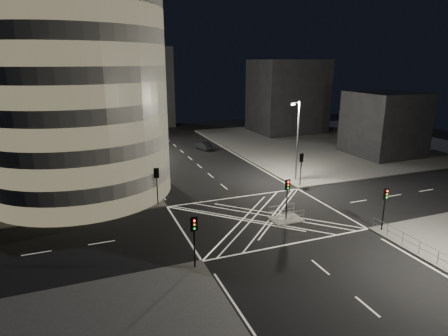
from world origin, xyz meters
name	(u,v)px	position (x,y,z in m)	size (l,w,h in m)	color
ground	(260,217)	(0.00, 0.00, 0.00)	(120.00, 120.00, 0.00)	black
sidewalk_far_right	(334,142)	(29.00, 27.00, 0.07)	(42.00, 42.00, 0.15)	#4A4845
central_island	(286,219)	(2.00, -1.50, 0.07)	(3.00, 2.00, 0.15)	slate
office_tower_curved	(29,81)	(-20.74, 18.74, 12.65)	(30.00, 29.00, 27.20)	gray
office_block_rear	(37,83)	(-22.00, 42.00, 11.15)	(24.00, 16.00, 22.00)	gray
building_right_far	(287,96)	(26.00, 40.00, 7.65)	(14.00, 12.00, 15.00)	black
building_right_near	(384,124)	(30.00, 16.00, 5.15)	(10.00, 10.00, 10.00)	black
building_far_end	(132,88)	(-4.00, 58.00, 9.00)	(18.00, 8.00, 18.00)	black
tree_a	(136,157)	(-10.50, 9.00, 4.95)	(4.59, 4.59, 7.45)	black
tree_b	(129,146)	(-10.50, 15.00, 4.88)	(4.29, 4.29, 7.21)	black
tree_c	(123,140)	(-10.50, 21.00, 4.51)	(4.05, 4.05, 6.70)	black
tree_d	(118,129)	(-10.50, 27.00, 5.03)	(4.49, 4.49, 7.47)	black
tree_e	(115,128)	(-10.50, 33.00, 4.26)	(3.50, 3.50, 6.14)	black
traffic_signal_fl	(157,179)	(-8.80, 6.80, 2.91)	(0.55, 0.22, 4.00)	black
traffic_signal_nl	(194,233)	(-8.80, -6.80, 2.91)	(0.55, 0.22, 4.00)	black
traffic_signal_fr	(301,163)	(8.80, 6.80, 2.91)	(0.55, 0.22, 4.00)	black
traffic_signal_nr	(385,201)	(8.80, -6.80, 2.91)	(0.55, 0.22, 4.00)	black
traffic_signal_island	(287,192)	(2.00, -1.50, 2.91)	(0.55, 0.22, 4.00)	black
street_lamp_left_near	(141,145)	(-9.44, 12.00, 5.54)	(1.25, 0.25, 10.00)	slate
street_lamp_left_far	(123,122)	(-9.44, 30.00, 5.54)	(1.25, 0.25, 10.00)	slate
street_lamp_right_far	(297,138)	(9.44, 9.00, 5.54)	(1.25, 0.25, 10.00)	slate
railing_near_right	(428,252)	(8.30, -12.15, 0.70)	(0.06, 11.70, 1.10)	slate
railing_island_south	(291,217)	(2.00, -2.40, 0.70)	(2.80, 0.06, 1.10)	slate
railing_island_north	(282,210)	(2.00, -0.60, 0.70)	(2.80, 0.06, 1.10)	slate
sedan	(203,146)	(3.87, 30.06, 0.67)	(1.43, 4.09, 1.35)	black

